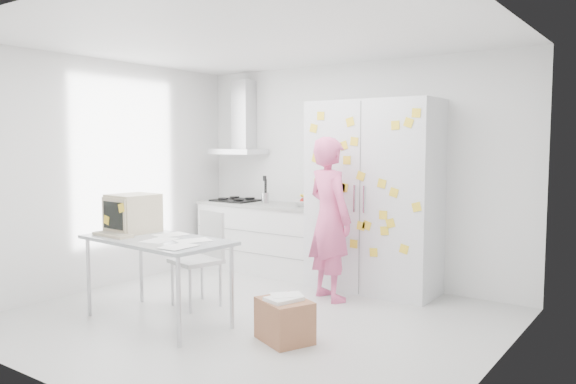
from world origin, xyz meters
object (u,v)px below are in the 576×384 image
Objects in this scene: chair at (202,252)px; desk at (141,225)px; person at (330,219)px; cardboard_box at (285,320)px.

desk is at bearing -98.12° from chair.
cardboard_box is (0.38, -1.37, -0.70)m from person.
chair is at bearing 71.74° from desk.
person is 1.42m from chair.
cardboard_box is at bearing 11.43° from desk.
desk is at bearing -172.51° from cardboard_box.
person reaches higher than cardboard_box.
person reaches higher than desk.
chair is at bearing 163.73° from cardboard_box.
person is 1.15× the size of desk.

